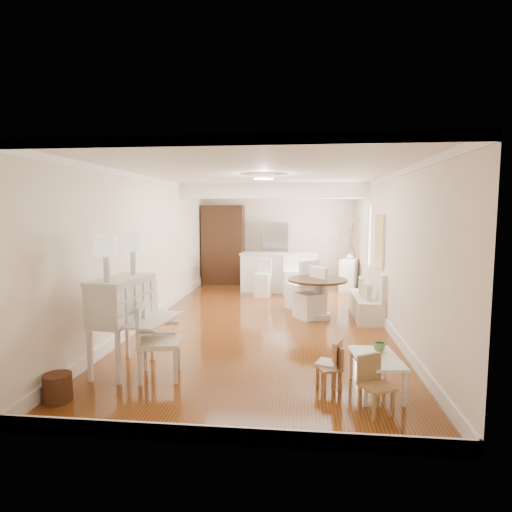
% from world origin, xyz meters
% --- Properties ---
extents(room, '(9.00, 9.04, 2.82)m').
position_xyz_m(room, '(0.04, 0.32, 1.98)').
color(room, brown).
rests_on(room, ground).
extents(secretary_bureau, '(1.12, 1.14, 1.27)m').
position_xyz_m(secretary_bureau, '(-1.70, -2.79, 0.64)').
color(secretary_bureau, silver).
rests_on(secretary_bureau, ground).
extents(gustavian_armchair, '(0.66, 0.66, 0.97)m').
position_xyz_m(gustavian_armchair, '(-1.12, -3.00, 0.49)').
color(gustavian_armchair, beige).
rests_on(gustavian_armchair, ground).
extents(wicker_basket, '(0.39, 0.39, 0.32)m').
position_xyz_m(wicker_basket, '(-2.05, -3.79, 0.16)').
color(wicker_basket, '#482816').
rests_on(wicker_basket, ground).
extents(kids_table, '(0.59, 0.90, 0.43)m').
position_xyz_m(kids_table, '(1.57, -3.14, 0.21)').
color(kids_table, white).
rests_on(kids_table, ground).
extents(kids_chair_a, '(0.33, 0.33, 0.53)m').
position_xyz_m(kids_chair_a, '(1.03, -3.13, 0.27)').
color(kids_chair_a, '#986F45').
rests_on(kids_chair_a, ground).
extents(kids_chair_b, '(0.36, 0.36, 0.58)m').
position_xyz_m(kids_chair_b, '(1.03, -3.00, 0.29)').
color(kids_chair_b, '#AF7B4F').
rests_on(kids_chair_b, ground).
extents(kids_chair_c, '(0.41, 0.41, 0.63)m').
position_xyz_m(kids_chair_c, '(1.48, -3.72, 0.31)').
color(kids_chair_c, '#9E7847').
rests_on(kids_chair_c, ground).
extents(banquette, '(0.52, 1.60, 0.98)m').
position_xyz_m(banquette, '(1.99, 0.50, 0.49)').
color(banquette, silver).
rests_on(banquette, ground).
extents(dining_table, '(1.55, 1.55, 0.80)m').
position_xyz_m(dining_table, '(1.01, 0.32, 0.40)').
color(dining_table, '#402914').
rests_on(dining_table, ground).
extents(slip_chair_near, '(0.70, 0.69, 1.02)m').
position_xyz_m(slip_chair_near, '(0.86, 0.30, 0.51)').
color(slip_chair_near, white).
rests_on(slip_chair_near, ground).
extents(slip_chair_far, '(0.74, 0.75, 1.09)m').
position_xyz_m(slip_chair_far, '(0.70, 1.12, 0.55)').
color(slip_chair_far, white).
rests_on(slip_chair_far, ground).
extents(breakfast_counter, '(2.05, 0.65, 1.03)m').
position_xyz_m(breakfast_counter, '(0.10, 3.10, 0.52)').
color(breakfast_counter, white).
rests_on(breakfast_counter, ground).
extents(bar_stool_left, '(0.43, 0.43, 0.93)m').
position_xyz_m(bar_stool_left, '(-0.27, 2.36, 0.47)').
color(bar_stool_left, white).
rests_on(bar_stool_left, ground).
extents(bar_stool_right, '(0.47, 0.47, 1.02)m').
position_xyz_m(bar_stool_right, '(0.45, 2.50, 0.51)').
color(bar_stool_right, white).
rests_on(bar_stool_right, ground).
extents(pantry_cabinet, '(1.20, 0.60, 2.30)m').
position_xyz_m(pantry_cabinet, '(-1.60, 4.18, 1.15)').
color(pantry_cabinet, '#381E11').
rests_on(pantry_cabinet, ground).
extents(fridge, '(0.75, 0.65, 1.80)m').
position_xyz_m(fridge, '(0.30, 4.15, 0.90)').
color(fridge, silver).
rests_on(fridge, ground).
extents(sideboard, '(0.66, 0.97, 0.86)m').
position_xyz_m(sideboard, '(2.00, 3.48, 0.43)').
color(sideboard, white).
rests_on(sideboard, ground).
extents(pencil_cup, '(0.18, 0.18, 0.11)m').
position_xyz_m(pencil_cup, '(1.64, -2.94, 0.48)').
color(pencil_cup, '#639A5A').
rests_on(pencil_cup, kids_table).
extents(branch_vase, '(0.20, 0.20, 0.18)m').
position_xyz_m(branch_vase, '(1.98, 3.43, 0.94)').
color(branch_vase, white).
rests_on(branch_vase, sideboard).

